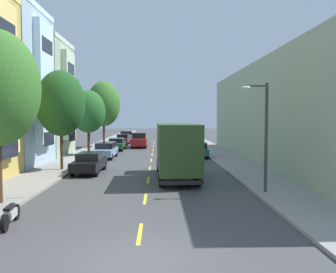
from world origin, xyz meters
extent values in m
plane|color=#424244|center=(0.00, 30.00, 0.00)|extent=(160.00, 160.00, 0.00)
cube|color=gray|center=(-7.10, 28.00, 0.07)|extent=(3.20, 120.00, 0.14)
cube|color=gray|center=(7.10, 28.00, 0.07)|extent=(3.20, 120.00, 0.14)
cube|color=yellow|center=(0.00, 2.00, 0.00)|extent=(0.14, 2.20, 0.01)
cube|color=yellow|center=(0.00, 7.00, 0.00)|extent=(0.14, 2.20, 0.01)
cube|color=yellow|center=(0.00, 12.00, 0.00)|extent=(0.14, 2.20, 0.01)
cube|color=yellow|center=(0.00, 17.00, 0.00)|extent=(0.14, 2.20, 0.01)
cube|color=yellow|center=(0.00, 22.00, 0.00)|extent=(0.14, 2.20, 0.01)
cube|color=yellow|center=(0.00, 27.00, 0.00)|extent=(0.14, 2.20, 0.01)
cube|color=yellow|center=(0.00, 32.00, 0.00)|extent=(0.14, 2.20, 0.01)
cube|color=yellow|center=(0.00, 37.00, 0.00)|extent=(0.14, 2.20, 0.01)
cube|color=yellow|center=(0.00, 42.00, 0.00)|extent=(0.14, 2.20, 0.01)
cube|color=yellow|center=(0.00, 47.00, 0.00)|extent=(0.14, 2.20, 0.01)
cube|color=#F9D572|center=(-8.42, 11.02, 6.22)|extent=(0.55, 3.29, 8.98)
cube|color=#1E232D|center=(-8.13, 11.02, 2.07)|extent=(0.04, 2.50, 1.10)
cube|color=#1E232D|center=(-8.13, 11.02, 5.53)|extent=(0.04, 2.50, 1.10)
cube|color=#1E232D|center=(-8.13, 11.02, 8.98)|extent=(0.04, 2.50, 1.10)
cube|color=#CAE7FE|center=(-8.95, 18.52, 12.49)|extent=(0.60, 7.31, 0.44)
cube|color=#CAE7FE|center=(-8.42, 18.52, 6.63)|extent=(0.55, 3.29, 9.57)
cube|color=#1E232D|center=(-8.13, 18.52, 2.21)|extent=(0.04, 2.50, 1.10)
cube|color=#1E232D|center=(-8.13, 18.52, 5.89)|extent=(0.04, 2.50, 1.10)
cube|color=#1E232D|center=(-8.13, 18.52, 9.57)|extent=(0.04, 2.50, 1.10)
cube|color=#99AD8E|center=(-14.28, 26.03, 5.65)|extent=(11.17, 7.31, 11.29)
cube|color=beige|center=(-8.95, 26.03, 11.51)|extent=(0.60, 7.31, 0.44)
cube|color=beige|center=(-8.42, 26.03, 6.10)|extent=(0.55, 3.29, 8.81)
cube|color=#1E232D|center=(-8.13, 26.03, 2.03)|extent=(0.04, 2.50, 1.10)
cube|color=#1E232D|center=(-8.13, 26.03, 5.42)|extent=(0.04, 2.50, 1.10)
cube|color=#1E232D|center=(-8.13, 26.03, 8.81)|extent=(0.04, 2.50, 1.10)
cube|color=#99AD8E|center=(13.70, 20.00, 4.29)|extent=(10.00, 36.00, 8.58)
cylinder|color=#47331E|center=(-6.40, 15.78, 1.65)|extent=(0.20, 0.20, 3.01)
ellipsoid|color=#1E4C1E|center=(-6.40, 15.78, 4.94)|extent=(3.46, 3.46, 4.77)
cylinder|color=#47331E|center=(-6.40, 25.69, 1.52)|extent=(0.28, 0.28, 2.76)
ellipsoid|color=#235B23|center=(-6.40, 25.69, 4.51)|extent=(3.41, 3.41, 4.30)
cylinder|color=#47331E|center=(-6.40, 35.60, 1.80)|extent=(0.28, 0.28, 3.33)
ellipsoid|color=#387028|center=(-6.40, 35.60, 5.64)|extent=(4.24, 4.24, 5.80)
cylinder|color=#38383D|center=(6.10, 7.80, 2.90)|extent=(0.16, 0.16, 5.52)
cylinder|color=#38383D|center=(5.55, 7.80, 5.51)|extent=(1.10, 0.10, 0.10)
ellipsoid|color=silver|center=(5.05, 7.80, 5.41)|extent=(0.44, 0.28, 0.20)
cube|color=#2D471E|center=(1.83, 11.43, 2.09)|extent=(2.53, 5.50, 2.86)
cube|color=#2D471E|center=(1.73, 15.30, 1.76)|extent=(2.35, 1.96, 2.20)
cube|color=black|center=(1.71, 16.20, 2.24)|extent=(2.02, 0.13, 0.97)
cube|color=black|center=(1.89, 8.79, 0.43)|extent=(2.40, 0.22, 0.24)
cylinder|color=black|center=(2.79, 15.38, 0.48)|extent=(0.30, 0.97, 0.96)
cylinder|color=black|center=(0.67, 15.32, 0.48)|extent=(0.30, 0.97, 0.96)
cylinder|color=black|center=(2.92, 9.94, 0.48)|extent=(0.30, 0.97, 0.96)
cylinder|color=black|center=(0.80, 9.89, 0.48)|extent=(0.30, 0.97, 0.96)
cylinder|color=black|center=(2.90, 11.04, 0.48)|extent=(0.30, 0.97, 0.96)
cylinder|color=black|center=(0.78, 10.99, 0.48)|extent=(0.30, 0.97, 0.96)
cube|color=#7A9EC6|center=(-4.42, 23.65, 0.64)|extent=(1.93, 4.74, 0.62)
cube|color=black|center=(-4.41, 24.02, 1.23)|extent=(1.67, 2.86, 0.55)
cylinder|color=black|center=(-5.26, 22.07, 0.33)|extent=(0.24, 0.66, 0.66)
cylinder|color=black|center=(-3.66, 22.03, 0.33)|extent=(0.24, 0.66, 0.66)
cylinder|color=black|center=(-5.19, 25.26, 0.33)|extent=(0.24, 0.66, 0.66)
cylinder|color=black|center=(-3.59, 25.23, 0.33)|extent=(0.24, 0.66, 0.66)
cube|color=silver|center=(4.46, 38.48, 0.64)|extent=(1.76, 4.01, 0.62)
cube|color=black|center=(4.46, 38.00, 1.23)|extent=(1.54, 1.69, 0.55)
cylinder|color=black|center=(5.21, 39.84, 0.33)|extent=(0.22, 0.66, 0.66)
cylinder|color=black|center=(3.69, 39.83, 0.33)|extent=(0.22, 0.66, 0.66)
cylinder|color=black|center=(5.22, 37.12, 0.33)|extent=(0.22, 0.66, 0.66)
cylinder|color=black|center=(3.70, 37.11, 0.33)|extent=(0.22, 0.66, 0.66)
cube|color=maroon|center=(-4.42, 39.65, 0.64)|extent=(1.82, 4.04, 0.62)
cube|color=black|center=(-4.41, 40.13, 1.23)|extent=(1.57, 1.71, 0.55)
cylinder|color=black|center=(-5.21, 38.30, 0.33)|extent=(0.23, 0.66, 0.66)
cylinder|color=black|center=(-3.69, 38.27, 0.33)|extent=(0.23, 0.66, 0.66)
cylinder|color=black|center=(-5.15, 41.02, 0.33)|extent=(0.23, 0.66, 0.66)
cylinder|color=black|center=(-3.63, 40.99, 0.33)|extent=(0.23, 0.66, 0.66)
cube|color=#195B60|center=(4.48, 24.04, 0.64)|extent=(1.74, 4.00, 0.62)
cube|color=black|center=(4.48, 23.56, 1.23)|extent=(1.53, 1.68, 0.55)
cylinder|color=black|center=(5.24, 25.40, 0.33)|extent=(0.22, 0.66, 0.66)
cylinder|color=black|center=(3.72, 25.40, 0.33)|extent=(0.22, 0.66, 0.66)
cylinder|color=black|center=(5.24, 22.68, 0.33)|extent=(0.22, 0.66, 0.66)
cylinder|color=black|center=(3.72, 22.68, 0.33)|extent=(0.22, 0.66, 0.66)
cube|color=tan|center=(4.44, 47.68, 0.73)|extent=(2.11, 5.34, 0.80)
cube|color=black|center=(4.42, 48.85, 1.43)|extent=(1.79, 1.63, 0.60)
cylinder|color=black|center=(5.30, 49.50, 0.33)|extent=(0.23, 0.66, 0.66)
cylinder|color=black|center=(3.52, 49.47, 0.33)|extent=(0.23, 0.66, 0.66)
cylinder|color=black|center=(5.37, 45.90, 0.33)|extent=(0.23, 0.66, 0.66)
cylinder|color=black|center=(3.59, 45.86, 0.33)|extent=(0.23, 0.66, 0.66)
cube|color=#194C28|center=(-4.30, 31.56, 0.63)|extent=(1.84, 4.51, 0.60)
cube|color=black|center=(-4.30, 31.78, 1.18)|extent=(1.60, 2.17, 0.50)
cylinder|color=black|center=(-5.10, 30.03, 0.33)|extent=(0.23, 0.66, 0.66)
cylinder|color=black|center=(-3.52, 30.02, 0.33)|extent=(0.23, 0.66, 0.66)
cylinder|color=black|center=(-5.07, 33.09, 0.33)|extent=(0.23, 0.66, 0.66)
cylinder|color=black|center=(-3.49, 33.08, 0.33)|extent=(0.23, 0.66, 0.66)
cube|color=orange|center=(4.25, 53.48, 0.78)|extent=(2.07, 4.85, 0.90)
cube|color=black|center=(4.25, 53.48, 1.58)|extent=(1.78, 2.82, 0.70)
cylinder|color=black|center=(5.15, 55.09, 0.33)|extent=(0.24, 0.67, 0.66)
cylinder|color=black|center=(3.42, 55.13, 0.33)|extent=(0.24, 0.67, 0.66)
cylinder|color=black|center=(5.07, 51.83, 0.33)|extent=(0.24, 0.67, 0.66)
cylinder|color=black|center=(3.34, 51.87, 0.33)|extent=(0.24, 0.67, 0.66)
cube|color=#B2B5BA|center=(-4.40, 46.57, 0.73)|extent=(2.09, 5.33, 0.80)
cube|color=black|center=(-4.38, 45.41, 1.43)|extent=(1.79, 1.62, 0.60)
cylinder|color=black|center=(-5.26, 44.76, 0.33)|extent=(0.23, 0.66, 0.66)
cylinder|color=black|center=(-3.48, 44.79, 0.33)|extent=(0.23, 0.66, 0.66)
cylinder|color=black|center=(-5.32, 48.36, 0.33)|extent=(0.23, 0.66, 0.66)
cylinder|color=black|center=(-3.54, 48.39, 0.33)|extent=(0.23, 0.66, 0.66)
cube|color=black|center=(-4.23, 14.89, 0.63)|extent=(1.89, 4.53, 0.60)
cube|color=black|center=(-4.23, 15.11, 1.18)|extent=(1.63, 2.19, 0.50)
cylinder|color=black|center=(-5.05, 13.37, 0.33)|extent=(0.23, 0.66, 0.66)
cylinder|color=black|center=(-3.47, 13.34, 0.33)|extent=(0.23, 0.66, 0.66)
cylinder|color=black|center=(-4.99, 16.43, 0.33)|extent=(0.23, 0.66, 0.66)
cylinder|color=black|center=(-3.41, 16.40, 0.33)|extent=(0.23, 0.66, 0.66)
cube|color=#AD1E1E|center=(-1.80, 35.41, 0.78)|extent=(1.95, 4.80, 0.90)
cube|color=black|center=(-1.80, 35.41, 1.58)|extent=(1.72, 2.78, 0.70)
cylinder|color=black|center=(-2.67, 33.78, 0.33)|extent=(0.22, 0.66, 0.66)
cylinder|color=black|center=(-0.94, 33.78, 0.33)|extent=(0.22, 0.66, 0.66)
cylinder|color=black|center=(-2.67, 37.05, 0.33)|extent=(0.22, 0.66, 0.66)
cylinder|color=black|center=(-0.93, 37.05, 0.33)|extent=(0.22, 0.66, 0.66)
cylinder|color=black|center=(-4.84, 3.74, 0.30)|extent=(0.22, 0.61, 0.60)
cylinder|color=black|center=(-4.66, 2.30, 0.30)|extent=(0.22, 0.61, 0.60)
cube|color=silver|center=(-4.75, 3.02, 0.42)|extent=(0.38, 0.84, 0.28)
ellipsoid|color=black|center=(-4.77, 3.19, 0.68)|extent=(0.24, 0.48, 0.22)
cube|color=black|center=(-4.72, 2.76, 0.70)|extent=(0.29, 0.54, 0.10)
cylinder|color=silver|center=(-4.83, 3.62, 0.88)|extent=(0.62, 0.11, 0.03)
camera|label=1|loc=(0.62, -9.59, 3.95)|focal=37.13mm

